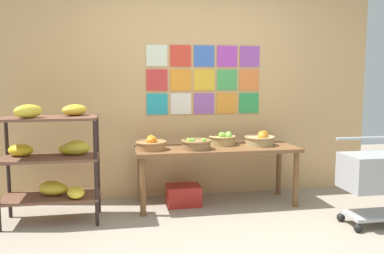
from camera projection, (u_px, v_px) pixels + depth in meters
name	position (u px, v px, depth m)	size (l,w,h in m)	color
back_wall_with_art	(190.00, 69.00, 4.73)	(4.45, 0.07, 2.99)	tan
banana_shelf_unit	(55.00, 159.00, 3.92)	(0.90, 0.50, 1.15)	black
display_table	(217.00, 154.00, 4.45)	(1.77, 0.60, 0.64)	brown
fruit_basket_back_right	(196.00, 144.00, 4.30)	(0.33, 0.33, 0.13)	olive
fruit_basket_left	(151.00, 144.00, 4.27)	(0.33, 0.33, 0.15)	#A67043
fruit_basket_centre	(260.00, 140.00, 4.55)	(0.34, 0.34, 0.17)	tan
fruit_basket_back_left	(223.00, 139.00, 4.57)	(0.30, 0.30, 0.16)	tan
produce_crate_under_table	(183.00, 195.00, 4.47)	(0.37, 0.29, 0.22)	#B3261F
shopping_cart	(376.00, 175.00, 3.82)	(0.60, 0.44, 0.82)	black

